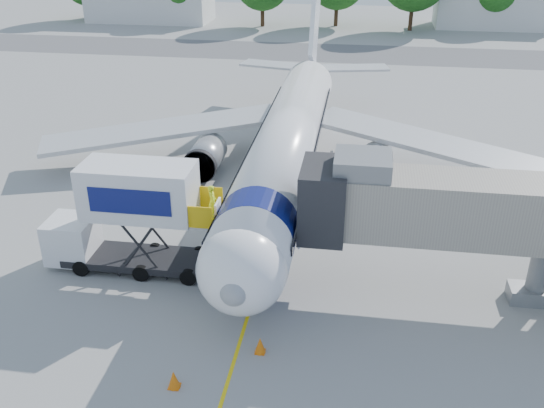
# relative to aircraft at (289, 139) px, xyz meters

# --- Properties ---
(ground) EXTENTS (160.00, 160.00, 0.00)m
(ground) POSITION_rel_aircraft_xyz_m (0.00, -4.12, -2.95)
(ground) COLOR gray
(ground) RESTS_ON ground
(guidance_line) EXTENTS (0.15, 70.00, 0.01)m
(guidance_line) POSITION_rel_aircraft_xyz_m (0.00, -4.12, -2.94)
(guidance_line) COLOR yellow
(guidance_line) RESTS_ON ground
(taxiway_strip) EXTENTS (120.00, 10.00, 0.01)m
(taxiway_strip) POSITION_rel_aircraft_xyz_m (0.00, 37.88, -2.94)
(taxiway_strip) COLOR #59595B
(taxiway_strip) RESTS_ON ground
(aircraft) EXTENTS (34.17, 37.73, 11.35)m
(aircraft) POSITION_rel_aircraft_xyz_m (0.00, 0.00, 0.00)
(aircraft) COLOR white
(aircraft) RESTS_ON ground
(jet_bridge) EXTENTS (13.90, 3.20, 6.60)m
(jet_bridge) POSITION_rel_aircraft_xyz_m (7.99, -11.12, 1.39)
(jet_bridge) COLOR #9C9685
(jet_bridge) RESTS_ON ground
(catering_hiloader) EXTENTS (8.55, 2.44, 5.50)m
(catering_hiloader) POSITION_rel_aircraft_xyz_m (-6.27, -11.12, -0.19)
(catering_hiloader) COLOR black
(catering_hiloader) RESTS_ON ground
(safety_cone_a) EXTENTS (0.45, 0.45, 0.71)m
(safety_cone_a) POSITION_rel_aircraft_xyz_m (0.92, -16.39, -2.61)
(safety_cone_a) COLOR orange
(safety_cone_a) RESTS_ON ground
(safety_cone_b) EXTENTS (0.46, 0.46, 0.74)m
(safety_cone_b) POSITION_rel_aircraft_xyz_m (-1.90, -18.78, -2.59)
(safety_cone_b) COLOR orange
(safety_cone_b) RESTS_ON ground
(outbuilding_left) EXTENTS (18.40, 8.40, 5.30)m
(outbuilding_left) POSITION_rel_aircraft_xyz_m (-28.00, 55.88, -0.29)
(outbuilding_left) COLOR silver
(outbuilding_left) RESTS_ON ground
(outbuilding_right) EXTENTS (16.40, 7.40, 5.30)m
(outbuilding_right) POSITION_rel_aircraft_xyz_m (22.00, 57.88, -0.29)
(outbuilding_right) COLOR silver
(outbuilding_right) RESTS_ON ground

